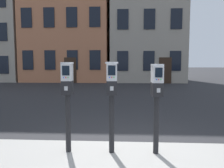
{
  "coord_description": "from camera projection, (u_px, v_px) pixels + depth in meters",
  "views": [
    {
      "loc": [
        -0.18,
        -4.02,
        1.66
      ],
      "look_at": [
        -0.39,
        -0.22,
        1.3
      ],
      "focal_mm": 35.98,
      "sensor_mm": 36.0,
      "label": 1
    }
  ],
  "objects": [
    {
      "name": "ground_plane",
      "position": [
        134.0,
        153.0,
        4.14
      ],
      "size": [
        160.0,
        160.0,
        0.0
      ],
      "primitive_type": "plane",
      "color": "#28282B"
    },
    {
      "name": "townhouse_cream_stone",
      "position": [
        146.0,
        9.0,
        20.88
      ],
      "size": [
        6.34,
        6.61,
        13.23
      ],
      "color": "#9E9384",
      "rests_on": "ground_plane"
    },
    {
      "name": "parking_meter_twin_adjacent",
      "position": [
        112.0,
        91.0,
        3.73
      ],
      "size": [
        0.23,
        0.26,
        1.54
      ],
      "rotation": [
        0.0,
        0.0,
        -1.5
      ],
      "color": "black",
      "rests_on": "sidewalk_slab"
    },
    {
      "name": "parking_meter_near_kerb",
      "position": [
        67.0,
        91.0,
        3.77
      ],
      "size": [
        0.23,
        0.26,
        1.53
      ],
      "rotation": [
        0.0,
        0.0,
        -1.5
      ],
      "color": "black",
      "rests_on": "sidewalk_slab"
    },
    {
      "name": "townhouse_grey_stucco",
      "position": [
        69.0,
        7.0,
        21.06
      ],
      "size": [
        7.51,
        6.22,
        13.78
      ],
      "color": "#B7704C",
      "rests_on": "ground_plane"
    },
    {
      "name": "parking_meter_end_of_row",
      "position": [
        157.0,
        92.0,
        3.69
      ],
      "size": [
        0.23,
        0.26,
        1.5
      ],
      "rotation": [
        0.0,
        0.0,
        -1.5
      ],
      "color": "black",
      "rests_on": "sidewalk_slab"
    }
  ]
}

